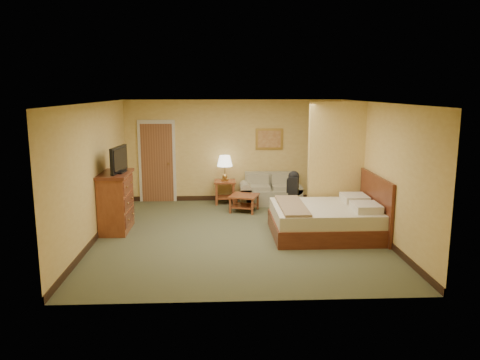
{
  "coord_description": "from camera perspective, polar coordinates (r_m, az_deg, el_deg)",
  "views": [
    {
      "loc": [
        -0.39,
        -8.94,
        2.83
      ],
      "look_at": [
        0.06,
        0.6,
        0.99
      ],
      "focal_mm": 35.0,
      "sensor_mm": 36.0,
      "label": 1
    }
  ],
  "objects": [
    {
      "name": "door",
      "position": [
        12.14,
        -10.06,
        2.2
      ],
      "size": [
        0.94,
        0.16,
        2.1
      ],
      "color": "beige",
      "rests_on": "floor"
    },
    {
      "name": "left_wall",
      "position": [
        9.37,
        -17.26,
        1.0
      ],
      "size": [
        0.02,
        6.0,
        2.6
      ],
      "primitive_type": "cube",
      "color": "#DDB75E",
      "rests_on": "floor"
    },
    {
      "name": "bed",
      "position": [
        9.44,
        10.93,
        -4.7
      ],
      "size": [
        2.16,
        1.84,
        1.19
      ],
      "color": "#532113",
      "rests_on": "floor"
    },
    {
      "name": "side_table",
      "position": [
        11.84,
        -1.85,
        -1.03
      ],
      "size": [
        0.53,
        0.53,
        0.59
      ],
      "color": "brown",
      "rests_on": "floor"
    },
    {
      "name": "partition",
      "position": [
        10.3,
        11.62,
        2.12
      ],
      "size": [
        1.2,
        0.15,
        2.6
      ],
      "primitive_type": "cube",
      "color": "#DDB75E",
      "rests_on": "floor"
    },
    {
      "name": "ceiling",
      "position": [
        8.95,
        -0.21,
        9.42
      ],
      "size": [
        6.0,
        6.0,
        0.0
      ],
      "primitive_type": "plane",
      "rotation": [
        3.14,
        0.0,
        0.0
      ],
      "color": "white",
      "rests_on": "back_wall"
    },
    {
      "name": "loveseat",
      "position": [
        11.86,
        3.72,
        -1.68
      ],
      "size": [
        1.54,
        0.72,
        0.78
      ],
      "color": "tan",
      "rests_on": "floor"
    },
    {
      "name": "floor",
      "position": [
        9.38,
        -0.2,
        -6.67
      ],
      "size": [
        6.0,
        6.0,
        0.0
      ],
      "primitive_type": "plane",
      "color": "#4E5235",
      "rests_on": "ground"
    },
    {
      "name": "backpack",
      "position": [
        10.25,
        6.56,
        -0.27
      ],
      "size": [
        0.27,
        0.34,
        0.52
      ],
      "rotation": [
        0.0,
        0.0,
        -0.27
      ],
      "color": "black",
      "rests_on": "bed"
    },
    {
      "name": "dresser",
      "position": [
        9.83,
        -14.89,
        -2.55
      ],
      "size": [
        0.59,
        1.13,
        1.2
      ],
      "color": "brown",
      "rests_on": "floor"
    },
    {
      "name": "coffee_table",
      "position": [
        11.06,
        0.52,
        -2.4
      ],
      "size": [
        0.78,
        0.78,
        0.4
      ],
      "rotation": [
        0.0,
        0.0,
        -0.32
      ],
      "color": "brown",
      "rests_on": "floor"
    },
    {
      "name": "tv",
      "position": [
        9.66,
        -14.55,
        2.34
      ],
      "size": [
        0.26,
        0.87,
        0.53
      ],
      "rotation": [
        0.0,
        0.0,
        -0.12
      ],
      "color": "black",
      "rests_on": "dresser"
    },
    {
      "name": "baseboard",
      "position": [
        12.25,
        -0.81,
        -2.18
      ],
      "size": [
        5.5,
        0.02,
        0.12
      ],
      "primitive_type": "cube",
      "color": "black",
      "rests_on": "floor"
    },
    {
      "name": "table_lamp",
      "position": [
        11.72,
        -1.87,
        2.25
      ],
      "size": [
        0.39,
        0.39,
        0.64
      ],
      "color": "#A67F3D",
      "rests_on": "side_table"
    },
    {
      "name": "right_wall",
      "position": [
        9.59,
        16.44,
        1.27
      ],
      "size": [
        0.02,
        6.0,
        2.6
      ],
      "primitive_type": "cube",
      "color": "#DDB75E",
      "rests_on": "floor"
    },
    {
      "name": "back_wall",
      "position": [
        12.04,
        -0.83,
        3.59
      ],
      "size": [
        5.5,
        0.02,
        2.6
      ],
      "primitive_type": "cube",
      "color": "#DDB75E",
      "rests_on": "floor"
    },
    {
      "name": "wall_picture",
      "position": [
        12.04,
        3.59,
        5.0
      ],
      "size": [
        0.7,
        0.04,
        0.54
      ],
      "color": "#B78E3F",
      "rests_on": "back_wall"
    }
  ]
}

